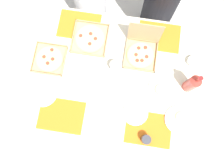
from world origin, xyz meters
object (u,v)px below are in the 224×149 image
(pizza_box_corner_left, at_px, (90,39))
(cup_spare, at_px, (115,66))
(plate_far_left, at_px, (163,88))
(diner_right_seat, at_px, (160,5))
(plate_far_right, at_px, (178,119))
(plate_middle, at_px, (135,113))
(condiment_bowl, at_px, (193,61))
(pizza_box_center, at_px, (141,50))
(cup_red, at_px, (146,139))
(plate_near_right, at_px, (43,93))
(soda_bottle, at_px, (192,83))
(pizza_box_edge_far, at_px, (49,59))

(pizza_box_corner_left, height_order, cup_spare, cup_spare)
(plate_far_left, distance_m, diner_right_seat, 0.88)
(plate_far_right, xyz_separation_m, plate_middle, (-0.34, -0.00, -0.00))
(plate_far_left, bearing_deg, plate_middle, -130.56)
(plate_middle, bearing_deg, condiment_bowl, 49.67)
(pizza_box_center, bearing_deg, cup_red, -80.17)
(plate_far_right, distance_m, plate_far_left, 0.27)
(plate_near_right, relative_size, plate_far_left, 0.99)
(plate_far_right, relative_size, plate_middle, 1.08)
(soda_bottle, height_order, diner_right_seat, diner_right_seat)
(cup_spare, bearing_deg, diner_right_seat, 65.76)
(plate_far_right, distance_m, plate_near_right, 1.10)
(plate_middle, distance_m, soda_bottle, 0.49)
(cup_red, bearing_deg, plate_far_right, 38.57)
(pizza_box_center, distance_m, plate_far_right, 0.62)
(cup_red, bearing_deg, pizza_box_edge_far, 148.96)
(diner_right_seat, bearing_deg, cup_spare, -114.24)
(soda_bottle, bearing_deg, pizza_box_center, 150.13)
(pizza_box_edge_far, distance_m, soda_bottle, 1.16)
(pizza_box_edge_far, height_order, plate_far_left, pizza_box_edge_far)
(plate_far_right, bearing_deg, plate_far_left, 123.11)
(pizza_box_center, xyz_separation_m, soda_bottle, (0.41, -0.23, 0.09))
(plate_far_left, distance_m, soda_bottle, 0.24)
(cup_red, relative_size, condiment_bowl, 0.91)
(plate_near_right, relative_size, cup_red, 2.73)
(cup_spare, relative_size, cup_red, 1.16)
(condiment_bowl, height_order, diner_right_seat, diner_right_seat)
(cup_spare, bearing_deg, plate_middle, -57.68)
(condiment_bowl, bearing_deg, cup_red, -114.74)
(condiment_bowl, distance_m, diner_right_seat, 0.70)
(plate_far_right, height_order, cup_red, cup_red)
(soda_bottle, bearing_deg, plate_middle, -144.76)
(pizza_box_edge_far, xyz_separation_m, plate_near_right, (0.01, -0.28, -0.00))
(pizza_box_edge_far, bearing_deg, cup_red, -31.04)
(plate_middle, xyz_separation_m, cup_red, (0.10, -0.19, 0.03))
(pizza_box_corner_left, xyz_separation_m, plate_middle, (0.46, -0.56, -0.00))
(pizza_box_edge_far, distance_m, cup_red, 1.01)
(cup_spare, bearing_deg, condiment_bowl, 13.00)
(pizza_box_corner_left, bearing_deg, condiment_bowl, -4.81)
(diner_right_seat, bearing_deg, pizza_box_edge_far, -139.61)
(pizza_box_corner_left, relative_size, condiment_bowl, 3.12)
(plate_near_right, bearing_deg, plate_far_left, 10.67)
(pizza_box_edge_far, relative_size, soda_bottle, 0.82)
(cup_spare, distance_m, diner_right_seat, 0.85)
(pizza_box_corner_left, distance_m, pizza_box_center, 0.45)
(pizza_box_center, distance_m, cup_red, 0.71)
(plate_far_left, xyz_separation_m, condiment_bowl, (0.22, 0.26, 0.01))
(plate_far_right, relative_size, cup_spare, 2.16)
(plate_near_right, bearing_deg, soda_bottle, 11.21)
(pizza_box_corner_left, height_order, pizza_box_edge_far, same)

